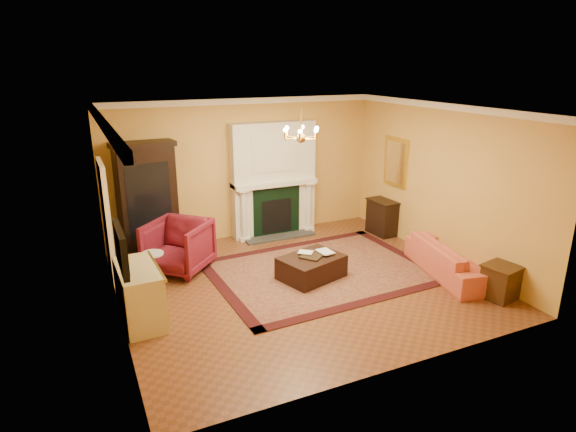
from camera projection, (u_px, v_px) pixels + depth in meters
floor at (300, 283)px, 8.48m from camera, size 6.00×5.50×0.02m
ceiling at (301, 109)px, 7.56m from camera, size 6.00×5.50×0.02m
wall_back at (245, 169)px, 10.41m from camera, size 6.00×0.02×3.00m
wall_front at (404, 260)px, 5.63m from camera, size 6.00×0.02×3.00m
wall_left at (110, 225)px, 6.82m from camera, size 0.02×5.50×3.00m
wall_right at (442, 183)px, 9.21m from camera, size 0.02×5.50×3.00m
fireplace at (274, 182)px, 10.58m from camera, size 1.90×0.70×2.50m
crown_molding at (277, 108)px, 8.40m from camera, size 6.00×5.50×0.12m
doorway at (107, 221)px, 8.46m from camera, size 0.08×1.05×2.10m
tv_panel at (121, 249)px, 6.38m from camera, size 0.09×0.95×0.58m
gilt_mirror at (396, 162)px, 10.36m from camera, size 0.06×0.76×1.05m
chandelier at (301, 134)px, 7.68m from camera, size 0.63×0.55×0.53m
oriental_rug at (321, 271)px, 8.94m from camera, size 4.05×3.11×0.02m
china_cabinet at (148, 202)px, 9.45m from camera, size 1.14×0.63×2.17m
wingback_armchair at (178, 244)px, 8.82m from camera, size 1.41×1.40×1.06m
pedestal_table at (154, 268)px, 8.12m from camera, size 0.37×0.37×0.67m
commode at (140, 294)px, 7.11m from camera, size 0.59×1.18×0.86m
coral_sofa at (451, 254)px, 8.69m from camera, size 1.02×2.15×0.81m
end_table at (500, 283)px, 7.84m from camera, size 0.56×0.56×0.55m
console_table at (382, 218)px, 10.77m from camera, size 0.42×0.70×0.76m
leather_ottoman at (311, 267)px, 8.59m from camera, size 1.25×1.06×0.40m
ottoman_tray at (313, 255)px, 8.56m from camera, size 0.58×0.56×0.03m
book_a at (304, 248)px, 8.49m from camera, size 0.14×0.16×0.26m
book_b at (320, 245)px, 8.54m from camera, size 0.23×0.05×0.32m
topiary_left at (251, 172)px, 10.24m from camera, size 0.17×0.17×0.44m
topiary_right at (304, 168)px, 10.74m from camera, size 0.16×0.16×0.42m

